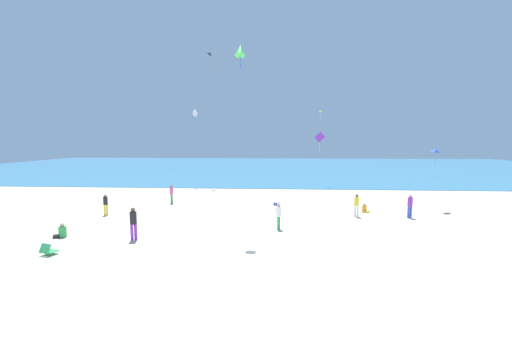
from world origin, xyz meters
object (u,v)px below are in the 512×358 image
kite_green (240,50)px  cooler_box (277,204)px  beach_chair_far_right (48,250)px  kite_purple (320,138)px  person_1 (279,214)px  person_3 (357,204)px  person_2 (106,203)px  person_7 (410,204)px  kite_blue (436,150)px  kite_white (195,114)px  person_5 (172,193)px  kite_lime (320,111)px  person_0 (133,221)px  person_4 (62,232)px  person_6 (365,209)px  kite_black (210,54)px

kite_green → cooler_box: bearing=75.8°
beach_chair_far_right → kite_purple: size_ratio=0.41×
person_1 → person_3: bearing=-130.1°
person_2 → kite_purple: 18.11m
person_7 → kite_blue: kite_blue is taller
person_2 → person_1: bearing=-159.0°
cooler_box → person_1: (0.16, -7.27, 0.77)m
kite_white → person_5: bearing=-86.8°
person_1 → kite_lime: size_ratio=1.62×
person_0 → person_2: (-4.51, 5.60, -0.14)m
person_4 → person_7: size_ratio=0.51×
beach_chair_far_right → person_7: size_ratio=0.46×
kite_lime → kite_purple: (-1.20, -9.95, -3.14)m
kite_blue → kite_purple: size_ratio=0.72×
person_3 → person_4: size_ratio=1.91×
person_3 → person_5: 14.70m
person_4 → kite_green: size_ratio=0.60×
person_1 → person_6: bearing=-125.3°
cooler_box → person_5: 8.74m
cooler_box → person_6: bearing=-18.7°
person_6 → person_4: bearing=-107.6°
person_6 → kite_purple: (-2.67, 5.60, 5.21)m
person_2 → person_4: bearing=128.8°
person_6 → person_2: bearing=-123.7°
person_4 → kite_white: size_ratio=0.51×
person_5 → kite_black: kite_black is taller
person_0 → kite_green: kite_green is taller
cooler_box → person_0: (-7.44, -9.92, 0.88)m
person_0 → kite_purple: size_ratio=0.97×
kite_blue → kite_white: kite_white is taller
person_0 → person_2: bearing=-0.9°
person_4 → person_6: 19.50m
beach_chair_far_right → person_4: size_ratio=0.91×
beach_chair_far_right → person_1: 11.75m
cooler_box → person_0: 12.43m
kite_green → kite_black: bearing=105.8°
person_0 → person_4: size_ratio=2.12×
beach_chair_far_right → person_0: bearing=-32.9°
person_7 → kite_black: size_ratio=0.93×
kite_lime → person_1: bearing=-103.1°
cooler_box → person_1: bearing=-88.7°
person_0 → kite_green: size_ratio=1.27×
cooler_box → kite_purple: 7.37m
kite_black → beach_chair_far_right: bearing=-95.9°
kite_white → beach_chair_far_right: bearing=-92.6°
person_6 → person_5: bearing=-139.2°
kite_blue → kite_black: size_ratio=0.75×
person_1 → person_2: 12.46m
person_0 → kite_black: 26.61m
person_5 → kite_blue: (20.61, -0.89, 3.57)m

